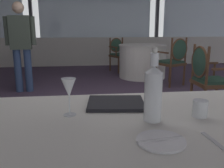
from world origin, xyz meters
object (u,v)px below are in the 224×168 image
Objects in this scene: menu_book at (116,103)px; dining_chair_0_0 at (119,52)px; wine_glass at (69,89)px; dining_chair_1_0 at (207,74)px; water_bottle at (153,92)px; water_tumbler at (200,109)px; side_plate at (161,141)px; dining_chair_0_1 at (174,58)px; diner_person_1 at (21,42)px.

dining_chair_0_0 is (0.79, 5.18, -0.26)m from menu_book.
wine_glass is 2.68m from dining_chair_1_0.
water_bottle is 0.27m from water_tumbler.
dining_chair_1_0 is (1.41, 2.31, -0.23)m from side_plate.
dining_chair_0_1 is at bearing 70.96° from water_tumbler.
water_bottle reaches higher than dining_chair_1_0.
diner_person_1 is (-1.27, 3.30, 0.13)m from menu_book.
menu_book is at bearing -130.40° from dining_chair_1_0.
dining_chair_0_0 reaches higher than side_plate.
dining_chair_1_0 reaches higher than water_tumbler.
dining_chair_0_1 reaches higher than dining_chair_1_0.
dining_chair_0_1 is (0.86, -1.76, 0.05)m from dining_chair_0_0.
wine_glass is at bearing -145.91° from menu_book.
dining_chair_0_1 is at bearing 84.80° from dining_chair_1_0.
dining_chair_0_0 is 0.55× the size of diner_person_1.
side_plate is 0.55× the size of water_bottle.
wine_glass is 4.04m from dining_chair_0_1.
menu_book is at bearing 103.27° from side_plate.
side_plate is at bearing -32.90° from dining_chair_0_0.
water_tumbler is 5.43m from dining_chair_0_0.
water_tumbler is 3.87m from dining_chair_0_1.
dining_chair_0_0 is at bearing 78.93° from wine_glass.
side_plate is 4.19m from dining_chair_0_1.
water_tumbler is (0.25, 0.02, -0.10)m from water_bottle.
wine_glass is 3.58m from diner_person_1.
water_bottle reaches higher than wine_glass.
water_bottle is at bearing -163.38° from diner_person_1.
dining_chair_0_1 reaches higher than menu_book.
side_plate is 5.70m from dining_chair_0_0.
dining_chair_1_0 is at bearing 58.57° from side_plate.
diner_person_1 is (-2.79, 1.46, 0.37)m from dining_chair_1_0.
diner_person_1 is at bearing 117.17° from menu_book.
water_bottle is at bearing -32.88° from dining_chair_0_0.
diner_person_1 is at bearing 151.71° from dining_chair_1_0.
water_bottle is at bearing 82.71° from side_plate.
dining_chair_0_0 is at bearing 83.20° from side_plate.
dining_chair_0_0 is at bearing -52.62° from diner_person_1.
wine_glass is at bearing -132.75° from dining_chair_1_0.
water_bottle is 1.83× the size of wine_glass.
side_plate is at bearing -122.11° from dining_chair_1_0.
menu_book is at bearing 119.04° from water_bottle.
wine_glass is at bearing 171.29° from water_tumbler.
water_bottle reaches higher than menu_book.
diner_person_1 is at bearing -73.64° from dining_chair_0_0.
dining_chair_1_0 is at bearing 56.47° from water_bottle.
side_plate is at bearing -70.66° from menu_book.
dining_chair_0_1 is at bearing 67.66° from water_bottle.
menu_book is 0.33× the size of dining_chair_0_1.
water_bottle is 0.37× the size of dining_chair_1_0.
menu_book is at bearing -163.98° from diner_person_1.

